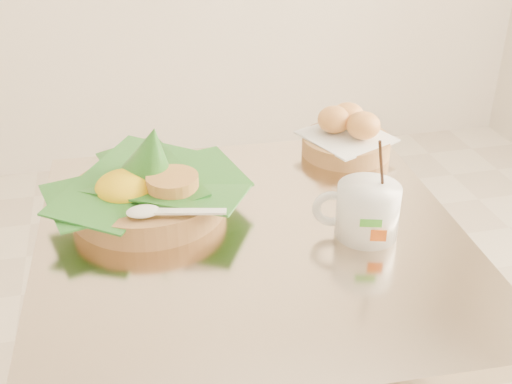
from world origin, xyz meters
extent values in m
cube|color=beige|center=(0.12, -0.04, 0.73)|extent=(0.73, 0.73, 0.03)
cylinder|color=#A67947|center=(-0.04, 0.08, 0.77)|extent=(0.27, 0.27, 0.04)
cone|color=#2B611B|center=(-0.03, 0.09, 0.85)|extent=(0.16, 0.16, 0.14)
ellipsoid|color=yellow|center=(-0.08, 0.08, 0.80)|extent=(0.10, 0.10, 0.06)
cylinder|color=#CC9347|center=(0.00, 0.06, 0.81)|extent=(0.09, 0.09, 0.02)
cylinder|color=#A67947|center=(0.38, 0.22, 0.77)|extent=(0.18, 0.18, 0.04)
cube|color=white|center=(0.38, 0.22, 0.79)|extent=(0.20, 0.20, 0.01)
ellipsoid|color=#CB732E|center=(0.36, 0.24, 0.82)|extent=(0.07, 0.07, 0.05)
ellipsoid|color=#CB732E|center=(0.40, 0.20, 0.82)|extent=(0.07, 0.07, 0.05)
ellipsoid|color=#CB732E|center=(0.39, 0.25, 0.82)|extent=(0.07, 0.07, 0.05)
cylinder|color=white|center=(0.30, -0.08, 0.79)|extent=(0.10, 0.10, 0.09)
torus|color=white|center=(0.25, -0.07, 0.80)|extent=(0.06, 0.03, 0.06)
cylinder|color=#3F2112|center=(0.30, -0.08, 0.83)|extent=(0.09, 0.09, 0.01)
cylinder|color=black|center=(0.32, -0.08, 0.86)|extent=(0.04, 0.04, 0.13)
cube|color=green|center=(0.29, -0.13, 0.80)|extent=(0.03, 0.01, 0.01)
cube|color=orange|center=(0.30, -0.14, 0.78)|extent=(0.02, 0.01, 0.02)
camera|label=1|loc=(-0.08, -0.91, 1.33)|focal=45.00mm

